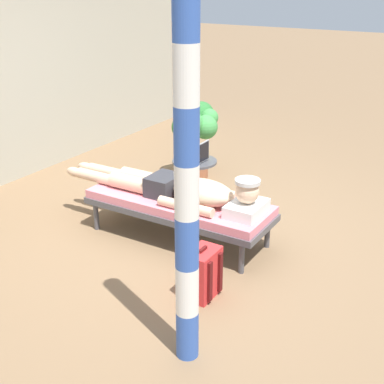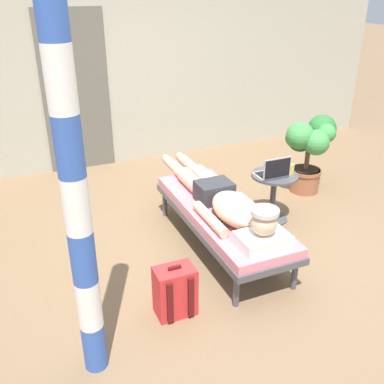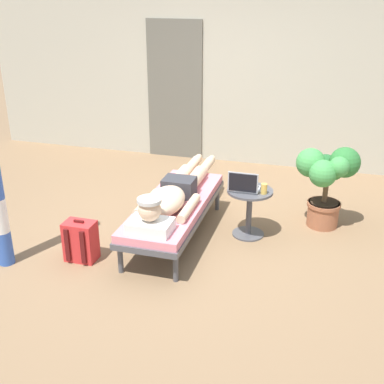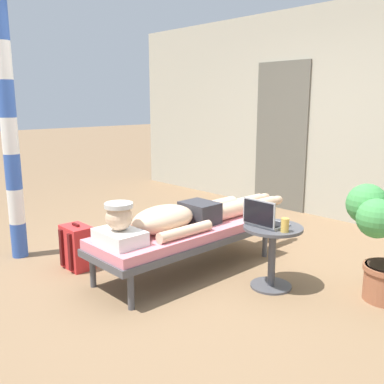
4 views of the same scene
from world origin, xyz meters
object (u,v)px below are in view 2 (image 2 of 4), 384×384
Objects in this scene: lounge_chair at (221,215)px; laptop at (273,172)px; person_reclining at (224,200)px; porch_post at (76,205)px; potted_plant at (308,145)px; side_table at (274,189)px; backpack at (175,291)px; drink_glass at (291,169)px.

lounge_chair is 5.83× the size of laptop.
porch_post is (-1.40, -0.93, 0.67)m from person_reclining.
laptop is 2.47m from porch_post.
person_reclining is at bearing -152.99° from potted_plant.
laptop is (-0.06, -0.05, 0.23)m from side_table.
backpack is (-0.73, -0.65, -0.32)m from person_reclining.
side_table reaches higher than backpack.
laptop is at bearing 17.81° from lounge_chair.
drink_glass is at bearing 27.11° from porch_post.
porch_post reaches higher than potted_plant.
lounge_chair is at bearing -154.07° from potted_plant.
side_table is at bearing 32.95° from backpack.
porch_post is (-2.89, -1.68, 0.60)m from potted_plant.
lounge_chair is 4.26× the size of backpack.
lounge_chair is at bearing 43.08° from backpack.
porch_post is at bearing -150.46° from laptop.
person_reclining is at bearing 41.59° from backpack.
lounge_chair is at bearing -162.19° from laptop.
lounge_chair is 0.18m from person_reclining.
laptop reaches higher than lounge_chair.
side_table is at bearing 158.87° from drink_glass.
drink_glass reaches higher than lounge_chair.
laptop is at bearing 178.17° from drink_glass.
side_table is 1.69× the size of laptop.
person_reclining is 0.82m from side_table.
drink_glass is 2.65m from porch_post.
lounge_chair is 0.79m from side_table.
potted_plant reaches higher than lounge_chair.
porch_post is at bearing -149.75° from potted_plant.
side_table reaches higher than lounge_chair.
laptop is at bearing -139.48° from side_table.
potted_plant reaches higher than laptop.
side_table is 4.83× the size of drink_glass.
drink_glass reaches higher than backpack.
side_table is at bearing 20.02° from lounge_chair.
backpack is at bearing -147.05° from side_table.
backpack is (-1.42, -0.91, -0.39)m from laptop.
potted_plant is (1.49, 0.76, 0.07)m from person_reclining.
drink_glass is (0.89, 0.21, 0.23)m from lounge_chair.
drink_glass is (0.21, -0.01, -0.00)m from laptop.
side_table is (0.74, 0.27, 0.01)m from lounge_chair.
person_reclining reaches higher than lounge_chair.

